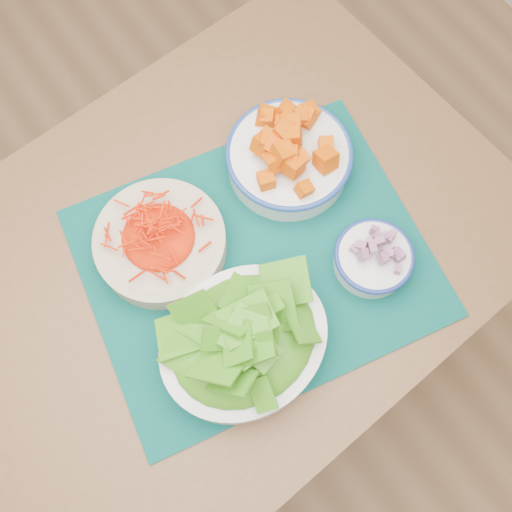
{
  "coord_description": "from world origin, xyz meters",
  "views": [
    {
      "loc": [
        0.07,
        -0.44,
        1.68
      ],
      "look_at": [
        0.25,
        -0.18,
        0.78
      ],
      "focal_mm": 40.0,
      "sensor_mm": 36.0,
      "label": 1
    }
  ],
  "objects": [
    {
      "name": "squash_bowl",
      "position": [
        0.4,
        -0.06,
        0.8
      ],
      "size": [
        0.27,
        0.27,
        0.11
      ],
      "rotation": [
        0.0,
        0.0,
        -0.26
      ],
      "color": "silver",
      "rests_on": "placemat"
    },
    {
      "name": "ground",
      "position": [
        0.0,
        0.0,
        0.0
      ],
      "size": [
        4.0,
        4.0,
        0.0
      ],
      "primitive_type": "plane",
      "color": "#A77B51",
      "rests_on": "ground"
    },
    {
      "name": "onion_bowl",
      "position": [
        0.41,
        -0.29,
        0.79
      ],
      "size": [
        0.15,
        0.15,
        0.07
      ],
      "rotation": [
        0.0,
        0.0,
        -0.22
      ],
      "color": "silver",
      "rests_on": "placemat"
    },
    {
      "name": "placemat",
      "position": [
        0.25,
        -0.18,
        0.75
      ],
      "size": [
        0.65,
        0.57,
        0.0
      ],
      "primitive_type": "cube",
      "rotation": [
        0.0,
        0.0,
        -0.19
      ],
      "color": "#01322E",
      "rests_on": "table"
    },
    {
      "name": "table",
      "position": [
        0.16,
        -0.12,
        0.65
      ],
      "size": [
        1.21,
        0.85,
        0.75
      ],
      "rotation": [
        0.0,
        0.0,
        0.07
      ],
      "color": "brown",
      "rests_on": "ground"
    },
    {
      "name": "lettuce_bowl",
      "position": [
        0.15,
        -0.29,
        0.81
      ],
      "size": [
        0.27,
        0.23,
        0.13
      ],
      "rotation": [
        0.0,
        0.0,
        -0.01
      ],
      "color": "white",
      "rests_on": "placemat"
    },
    {
      "name": "carrot_bowl",
      "position": [
        0.13,
        -0.06,
        0.79
      ],
      "size": [
        0.26,
        0.26,
        0.08
      ],
      "rotation": [
        0.0,
        0.0,
        -0.21
      ],
      "color": "beige",
      "rests_on": "placemat"
    }
  ]
}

